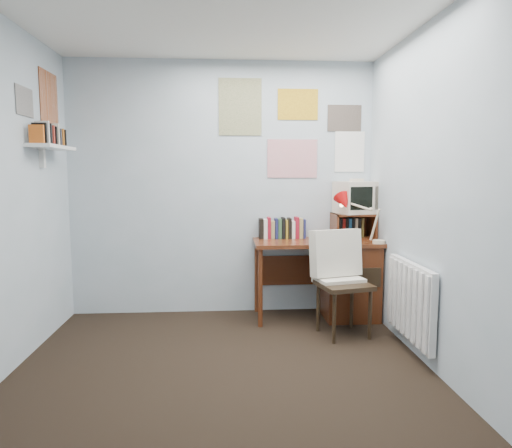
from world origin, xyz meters
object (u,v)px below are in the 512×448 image
Objects in this scene: tv_riser at (353,226)px; wall_shelf at (52,147)px; desk_chair at (344,285)px; desk_lamp at (379,221)px; crt_tv at (356,196)px; desk at (343,276)px; radiator at (411,301)px.

tv_riser is 2.83m from wall_shelf.
desk_chair is 0.72m from desk_lamp.
crt_tv reaches higher than tv_riser.
desk_chair is at bearing -2.88° from wall_shelf.
crt_tv reaches higher than desk_lamp.
desk_chair is 1.01m from crt_tv.
desk_lamp is 1.04× the size of tv_riser.
crt_tv is (-0.12, 0.35, 0.21)m from desk_lamp.
wall_shelf reaches higher than crt_tv.
desk is 2.88× the size of desk_lamp.
desk_chair is 2.72m from wall_shelf.
desk is at bearing 8.40° from wall_shelf.
desk_lamp is 2.92m from wall_shelf.
desk_lamp is 0.43m from crt_tv.
desk_lamp is at bearing -85.69° from crt_tv.
radiator is (0.14, -1.06, -0.76)m from crt_tv.
wall_shelf is (-2.86, 0.55, 1.20)m from radiator.
crt_tv is 0.45× the size of radiator.
desk_chair is at bearing -132.04° from desk_lamp.
desk is 3.32× the size of crt_tv.
radiator is (0.29, -0.93, 0.01)m from desk.
radiator is (0.17, -1.04, -0.47)m from tv_riser.
tv_riser is 1.11× the size of crt_tv.
radiator is (0.42, -0.43, -0.02)m from desk_chair.
tv_riser is at bearing -161.55° from crt_tv.
desk_lamp is (0.40, 0.28, 0.53)m from desk_chair.
wall_shelf is at bearing -164.39° from desk_lamp.
desk_lamp reaches higher than tv_riser.
wall_shelf is (-2.84, -0.16, 0.65)m from desk_lamp.
desk_lamp is at bearing 3.22° from wall_shelf.
wall_shelf is at bearing -169.68° from tv_riser.
desk_lamp is 0.37m from tv_riser.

